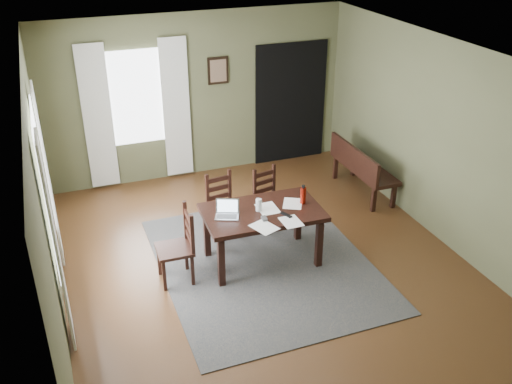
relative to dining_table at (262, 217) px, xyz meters
name	(u,v)px	position (x,y,z in m)	size (l,w,h in m)	color
ground	(264,264)	(0.00, -0.07, -0.67)	(5.00, 6.00, 0.01)	#492C16
room_shell	(265,134)	(0.00, -0.07, 1.14)	(5.02, 6.02, 2.71)	#565A3B
rug	(264,263)	(0.00, -0.07, -0.65)	(2.60, 3.20, 0.01)	#3A3A3A
dining_table	(262,217)	(0.00, 0.00, 0.00)	(1.51, 0.94, 0.74)	black
chair_end	(179,246)	(-1.10, -0.02, -0.18)	(0.44, 0.44, 0.97)	black
chair_back_left	(223,206)	(-0.27, 0.81, -0.21)	(0.45, 0.45, 0.91)	black
chair_back_right	(269,199)	(0.42, 0.81, -0.23)	(0.46, 0.46, 0.87)	black
bench	(361,165)	(2.15, 1.26, -0.18)	(0.46, 1.43, 0.81)	black
laptop	(227,212)	(-0.45, 0.04, 0.14)	(0.35, 0.32, 0.20)	#B7B7BC
computer_mouse	(264,219)	(-0.06, -0.23, 0.11)	(0.06, 0.10, 0.03)	#3F3F42
tv_remote	(286,215)	(0.23, -0.22, 0.10)	(0.05, 0.17, 0.02)	black
drinking_glass	(259,205)	(-0.05, 0.01, 0.17)	(0.07, 0.07, 0.16)	silver
water_bottle	(303,195)	(0.55, 0.00, 0.21)	(0.09, 0.09, 0.25)	#9A190B
paper_b	(291,222)	(0.22, -0.39, 0.09)	(0.23, 0.30, 0.00)	white
paper_c	(268,209)	(0.08, 0.02, 0.09)	(0.24, 0.32, 0.00)	white
paper_d	(293,204)	(0.43, 0.03, 0.09)	(0.23, 0.30, 0.00)	white
paper_e	(264,227)	(-0.13, -0.39, 0.09)	(0.24, 0.32, 0.00)	white
window_left	(45,188)	(-2.47, 0.13, 0.79)	(0.01, 1.30, 1.70)	white
window_back	(136,98)	(-1.00, 2.90, 0.79)	(1.00, 0.01, 1.50)	white
curtain_left_near	(56,246)	(-2.44, -0.69, 0.54)	(0.03, 0.48, 2.30)	silver
curtain_left_far	(48,177)	(-2.44, 0.95, 0.54)	(0.03, 0.48, 2.30)	silver
curtain_back_left	(98,118)	(-1.62, 2.87, 0.54)	(0.44, 0.03, 2.30)	silver
curtain_back_right	(176,109)	(-0.38, 2.87, 0.54)	(0.44, 0.03, 2.30)	silver
framed_picture	(218,71)	(0.35, 2.90, 1.09)	(0.34, 0.03, 0.44)	black
doorway_back	(291,103)	(1.65, 2.90, 0.39)	(1.30, 0.03, 2.10)	black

